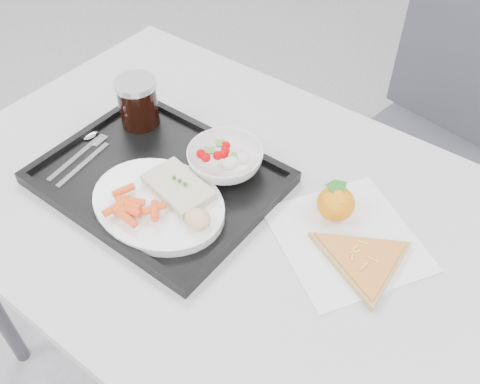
{
  "coord_description": "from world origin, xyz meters",
  "views": [
    {
      "loc": [
        0.45,
        -0.25,
        1.51
      ],
      "look_at": [
        0.02,
        0.32,
        0.77
      ],
      "focal_mm": 40.0,
      "sensor_mm": 36.0,
      "label": 1
    }
  ],
  "objects_px": {
    "tangerine": "(336,203)",
    "tray": "(159,179)",
    "dinner_plate": "(158,204)",
    "salad_bowl": "(225,160)",
    "pizza_slice": "(363,260)",
    "cola_glass": "(138,101)",
    "chair": "(436,126)",
    "table": "(229,223)"
  },
  "relations": [
    {
      "from": "salad_bowl",
      "to": "pizza_slice",
      "type": "relative_size",
      "value": 0.66
    },
    {
      "from": "table",
      "to": "tray",
      "type": "relative_size",
      "value": 2.67
    },
    {
      "from": "table",
      "to": "dinner_plate",
      "type": "bearing_deg",
      "value": -129.23
    },
    {
      "from": "tray",
      "to": "cola_glass",
      "type": "relative_size",
      "value": 4.17
    },
    {
      "from": "salad_bowl",
      "to": "cola_glass",
      "type": "height_order",
      "value": "cola_glass"
    },
    {
      "from": "tray",
      "to": "pizza_slice",
      "type": "xyz_separation_m",
      "value": [
        0.42,
        0.07,
        0.0
      ]
    },
    {
      "from": "chair",
      "to": "dinner_plate",
      "type": "distance_m",
      "value": 0.92
    },
    {
      "from": "salad_bowl",
      "to": "tangerine",
      "type": "height_order",
      "value": "tangerine"
    },
    {
      "from": "chair",
      "to": "salad_bowl",
      "type": "relative_size",
      "value": 6.11
    },
    {
      "from": "table",
      "to": "salad_bowl",
      "type": "distance_m",
      "value": 0.13
    },
    {
      "from": "dinner_plate",
      "to": "salad_bowl",
      "type": "height_order",
      "value": "salad_bowl"
    },
    {
      "from": "chair",
      "to": "pizza_slice",
      "type": "distance_m",
      "value": 0.77
    },
    {
      "from": "salad_bowl",
      "to": "pizza_slice",
      "type": "xyz_separation_m",
      "value": [
        0.33,
        -0.03,
        -0.03
      ]
    },
    {
      "from": "tray",
      "to": "cola_glass",
      "type": "distance_m",
      "value": 0.19
    },
    {
      "from": "dinner_plate",
      "to": "tangerine",
      "type": "relative_size",
      "value": 3.47
    },
    {
      "from": "salad_bowl",
      "to": "tangerine",
      "type": "relative_size",
      "value": 1.95
    },
    {
      "from": "cola_glass",
      "to": "tangerine",
      "type": "relative_size",
      "value": 1.39
    },
    {
      "from": "tangerine",
      "to": "dinner_plate",
      "type": "bearing_deg",
      "value": -144.03
    },
    {
      "from": "chair",
      "to": "dinner_plate",
      "type": "relative_size",
      "value": 3.44
    },
    {
      "from": "tray",
      "to": "cola_glass",
      "type": "height_order",
      "value": "cola_glass"
    },
    {
      "from": "dinner_plate",
      "to": "pizza_slice",
      "type": "height_order",
      "value": "dinner_plate"
    },
    {
      "from": "dinner_plate",
      "to": "salad_bowl",
      "type": "xyz_separation_m",
      "value": [
        0.03,
        0.16,
        0.01
      ]
    },
    {
      "from": "table",
      "to": "tray",
      "type": "bearing_deg",
      "value": -162.45
    },
    {
      "from": "tangerine",
      "to": "pizza_slice",
      "type": "height_order",
      "value": "tangerine"
    },
    {
      "from": "table",
      "to": "cola_glass",
      "type": "distance_m",
      "value": 0.33
    },
    {
      "from": "table",
      "to": "tray",
      "type": "distance_m",
      "value": 0.17
    },
    {
      "from": "table",
      "to": "pizza_slice",
      "type": "distance_m",
      "value": 0.29
    },
    {
      "from": "dinner_plate",
      "to": "cola_glass",
      "type": "relative_size",
      "value": 2.5
    },
    {
      "from": "tangerine",
      "to": "tray",
      "type": "bearing_deg",
      "value": -157.41
    },
    {
      "from": "salad_bowl",
      "to": "dinner_plate",
      "type": "bearing_deg",
      "value": -101.84
    },
    {
      "from": "tangerine",
      "to": "pizza_slice",
      "type": "relative_size",
      "value": 0.34
    },
    {
      "from": "salad_bowl",
      "to": "pizza_slice",
      "type": "height_order",
      "value": "salad_bowl"
    },
    {
      "from": "tray",
      "to": "dinner_plate",
      "type": "xyz_separation_m",
      "value": [
        0.06,
        -0.06,
        0.02
      ]
    },
    {
      "from": "dinner_plate",
      "to": "tangerine",
      "type": "bearing_deg",
      "value": 35.97
    },
    {
      "from": "tray",
      "to": "salad_bowl",
      "type": "distance_m",
      "value": 0.14
    },
    {
      "from": "chair",
      "to": "cola_glass",
      "type": "distance_m",
      "value": 0.88
    },
    {
      "from": "tangerine",
      "to": "cola_glass",
      "type": "bearing_deg",
      "value": -176.29
    },
    {
      "from": "table",
      "to": "dinner_plate",
      "type": "height_order",
      "value": "dinner_plate"
    },
    {
      "from": "dinner_plate",
      "to": "salad_bowl",
      "type": "distance_m",
      "value": 0.16
    },
    {
      "from": "pizza_slice",
      "to": "tray",
      "type": "bearing_deg",
      "value": -170.85
    },
    {
      "from": "tray",
      "to": "pizza_slice",
      "type": "height_order",
      "value": "tray"
    },
    {
      "from": "dinner_plate",
      "to": "tray",
      "type": "bearing_deg",
      "value": 133.95
    }
  ]
}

